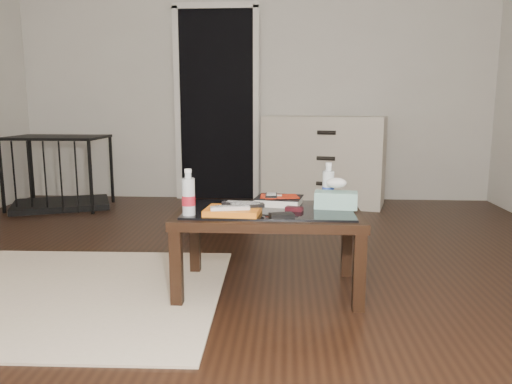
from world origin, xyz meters
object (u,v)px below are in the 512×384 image
water_bottle_left (188,192)px  water_bottle_right (328,183)px  pet_crate (60,185)px  tissue_box (336,200)px  dresser (324,161)px  textbook (279,201)px  coffee_table (269,220)px

water_bottle_left → water_bottle_right: (0.74, 0.33, 0.00)m
pet_crate → tissue_box: (2.52, -2.07, 0.28)m
dresser → water_bottle_left: size_ratio=5.41×
dresser → textbook: dresser is taller
coffee_table → tissue_box: (0.36, 0.04, 0.11)m
coffee_table → textbook: (0.05, 0.12, 0.09)m
coffee_table → water_bottle_left: water_bottle_left is taller
pet_crate → textbook: bearing=-64.3°
coffee_table → pet_crate: pet_crate is taller
dresser → tissue_box: dresser is taller
dresser → water_bottle_right: 2.32m
water_bottle_left → tissue_box: 0.80m
pet_crate → tissue_box: bearing=-61.6°
textbook → water_bottle_right: bearing=17.4°
water_bottle_left → tissue_box: (0.77, 0.22, -0.07)m
water_bottle_right → textbook: bearing=-172.7°
water_bottle_left → tissue_box: bearing=15.9°
water_bottle_left → pet_crate: bearing=127.5°
coffee_table → dresser: bearing=79.1°
dresser → textbook: (-0.42, -2.35, 0.03)m
dresser → water_bottle_left: (-0.88, -2.64, 0.13)m
coffee_table → textbook: textbook is taller
textbook → water_bottle_left: water_bottle_left is taller
pet_crate → textbook: 2.99m
pet_crate → water_bottle_left: bearing=-74.8°
water_bottle_left → dresser: bearing=71.6°
coffee_table → pet_crate: (-2.16, 2.11, -0.17)m
dresser → water_bottle_right: dresser is taller
coffee_table → water_bottle_right: bearing=24.5°
pet_crate → dresser: bearing=-14.6°
water_bottle_left → water_bottle_right: same height
water_bottle_right → tissue_box: (0.03, -0.11, -0.07)m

